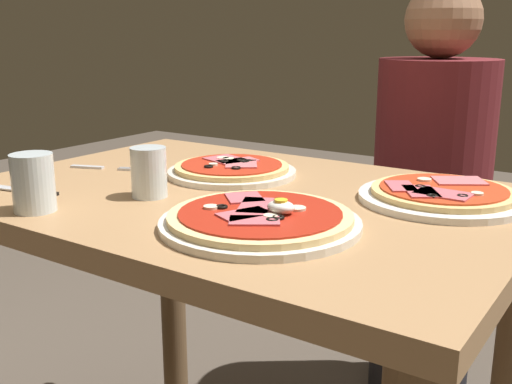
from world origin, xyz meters
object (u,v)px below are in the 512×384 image
pizza_foreground (260,219)px  pizza_across_right (232,170)px  diner_person (429,210)px  knife (21,190)px  water_glass_near (149,176)px  fork (99,168)px  dining_table (240,264)px  water_glass_far (34,187)px  pizza_across_left (442,195)px

pizza_foreground → pizza_across_right: bearing=133.4°
pizza_foreground → diner_person: bearing=92.0°
knife → pizza_foreground: bearing=8.3°
diner_person → water_glass_near: bearing=75.0°
fork → pizza_foreground: bearing=-15.7°
dining_table → water_glass_near: (-0.11, -0.12, 0.18)m
pizza_across_right → knife: pizza_across_right is taller
water_glass_near → water_glass_far: bearing=-118.3°
water_glass_near → water_glass_far: (-0.09, -0.17, 0.00)m
diner_person → fork: bearing=57.3°
dining_table → diner_person: bearing=81.0°
pizza_foreground → water_glass_far: water_glass_far is taller
knife → diner_person: 1.10m
pizza_foreground → water_glass_near: bearing=172.0°
pizza_foreground → water_glass_far: size_ratio=3.20×
dining_table → pizza_across_right: (-0.09, 0.10, 0.15)m
water_glass_near → knife: (-0.22, -0.11, -0.04)m
fork → pizza_across_right: bearing=21.9°
diner_person → dining_table: bearing=81.0°
pizza_foreground → fork: (-0.52, 0.15, -0.01)m
water_glass_near → knife: 0.25m
fork → knife: (0.03, -0.22, 0.00)m
pizza_across_right → pizza_across_left: bearing=6.2°
water_glass_far → diner_person: diner_person is taller
water_glass_near → water_glass_far: 0.20m
pizza_across_right → knife: (-0.25, -0.33, -0.01)m
diner_person → water_glass_far: bearing=72.6°
dining_table → fork: size_ratio=6.73×
fork → water_glass_near: bearing=-23.1°
dining_table → pizza_across_left: size_ratio=3.50×
knife → water_glass_far: bearing=-26.2°
dining_table → diner_person: size_ratio=0.87×
pizza_across_left → diner_person: 0.67m
pizza_across_left → pizza_across_right: same height
pizza_across_left → fork: 0.72m
pizza_foreground → fork: pizza_foreground is taller
water_glass_far → fork: water_glass_far is taller
pizza_across_right → dining_table: bearing=-48.0°
dining_table → water_glass_near: bearing=-134.3°
fork → water_glass_far: bearing=-60.2°
pizza_across_right → water_glass_far: size_ratio=2.76×
fork → diner_person: size_ratio=0.13×
water_glass_near → fork: water_glass_near is taller
pizza_across_left → pizza_foreground: bearing=-121.0°
water_glass_far → knife: bearing=153.8°
pizza_across_right → knife: 0.41m
dining_table → pizza_across_left: 0.40m
dining_table → pizza_across_right: 0.21m
pizza_across_left → diner_person: bearing=109.5°
pizza_foreground → pizza_across_left: (0.18, 0.30, -0.00)m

